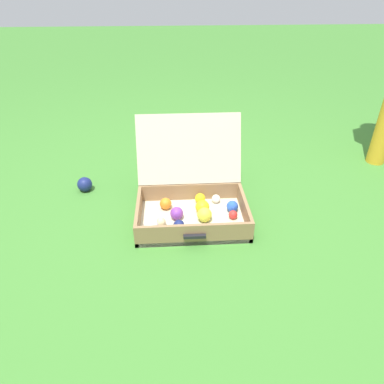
% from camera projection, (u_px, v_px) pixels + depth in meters
% --- Properties ---
extents(ground_plane, '(16.00, 16.00, 0.00)m').
position_uv_depth(ground_plane, '(186.00, 216.00, 1.94)').
color(ground_plane, '#3D7A2D').
extents(open_suitcase, '(0.59, 0.58, 0.49)m').
position_uv_depth(open_suitcase, '(191.00, 198.00, 1.90)').
color(open_suitcase, beige).
rests_on(open_suitcase, ground).
extents(stray_ball_on_grass, '(0.09, 0.09, 0.09)m').
position_uv_depth(stray_ball_on_grass, '(85.00, 184.00, 2.14)').
color(stray_ball_on_grass, navy).
rests_on(stray_ball_on_grass, ground).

